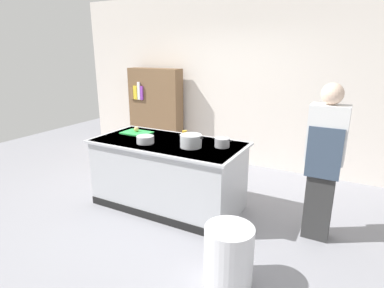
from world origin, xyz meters
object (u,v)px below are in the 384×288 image
stock_pot (191,141)px  trash_bin (229,256)px  mixing_bowl (145,140)px  person_chef (324,160)px  bookshelf (156,112)px  onion (136,129)px  juice_cup (185,134)px  sauce_pan (222,142)px

stock_pot → trash_bin: 1.48m
mixing_bowl → person_chef: bearing=9.5°
stock_pot → bookshelf: bearing=134.2°
person_chef → bookshelf: person_chef is taller
trash_bin → bookshelf: 3.94m
onion → trash_bin: onion is taller
bookshelf → person_chef: bearing=-26.5°
onion → stock_pot: bearing=-12.5°
trash_bin → onion: bearing=148.4°
juice_cup → trash_bin: 1.85m
trash_bin → person_chef: size_ratio=0.33×
bookshelf → juice_cup: bearing=-45.0°
juice_cup → trash_bin: size_ratio=0.18×
person_chef → juice_cup: bearing=72.7°
mixing_bowl → juice_cup: juice_cup is taller
sauce_pan → person_chef: bearing=1.6°
stock_pot → sauce_pan: (0.33, 0.19, -0.02)m
mixing_bowl → trash_bin: size_ratio=0.39×
stock_pot → bookshelf: 2.61m
person_chef → bookshelf: (-3.29, 1.65, -0.06)m
sauce_pan → trash_bin: size_ratio=0.44×
onion → person_chef: size_ratio=0.04×
mixing_bowl → person_chef: (2.07, 0.35, -0.03)m
juice_cup → bookshelf: 2.18m
sauce_pan → bookshelf: bearing=141.9°
stock_pot → trash_bin: bearing=-46.6°
onion → juice_cup: juice_cup is taller
onion → sauce_pan: sauce_pan is taller
trash_bin → bookshelf: bearing=133.9°
juice_cup → person_chef: bearing=-3.4°
onion → mixing_bowl: size_ratio=0.32×
onion → person_chef: bearing=-0.0°
onion → mixing_bowl: 0.54m
sauce_pan → mixing_bowl: 0.97m
onion → sauce_pan: size_ratio=0.28×
stock_pot → trash_bin: (0.89, -0.94, -0.70)m
sauce_pan → bookshelf: 2.72m
sauce_pan → mixing_bowl: size_ratio=1.12×
person_chef → sauce_pan: bearing=77.7°
mixing_bowl → trash_bin: mixing_bowl is taller
mixing_bowl → juice_cup: bearing=54.8°
person_chef → bookshelf: 3.68m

